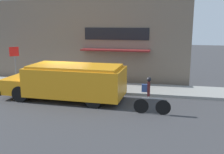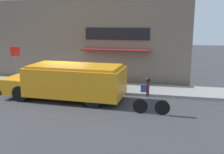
# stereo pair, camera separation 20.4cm
# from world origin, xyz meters

# --- Properties ---
(ground_plane) EXTENTS (70.00, 70.00, 0.00)m
(ground_plane) POSITION_xyz_m (0.00, 0.00, 0.00)
(ground_plane) COLOR #38383A
(sidewalk) EXTENTS (28.00, 2.50, 0.16)m
(sidewalk) POSITION_xyz_m (0.00, 1.25, 0.08)
(sidewalk) COLOR gray
(sidewalk) RESTS_ON ground_plane
(storefront) EXTENTS (14.81, 1.01, 5.69)m
(storefront) POSITION_xyz_m (0.09, 2.92, 2.84)
(storefront) COLOR #756656
(storefront) RESTS_ON ground_plane
(school_bus) EXTENTS (6.71, 2.96, 1.94)m
(school_bus) POSITION_xyz_m (0.72, -1.46, 1.04)
(school_bus) COLOR orange
(school_bus) RESTS_ON ground_plane
(cyclist) EXTENTS (1.71, 0.22, 1.76)m
(cyclist) POSITION_xyz_m (5.20, -2.84, 0.84)
(cyclist) COLOR black
(cyclist) RESTS_ON ground_plane
(stop_sign_post) EXTENTS (0.45, 0.45, 2.48)m
(stop_sign_post) POSITION_xyz_m (-3.84, 0.77, 1.82)
(stop_sign_post) COLOR slate
(stop_sign_post) RESTS_ON sidewalk
(trash_bin) EXTENTS (0.46, 0.46, 0.93)m
(trash_bin) POSITION_xyz_m (0.25, 1.58, 0.63)
(trash_bin) COLOR #38383D
(trash_bin) RESTS_ON sidewalk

